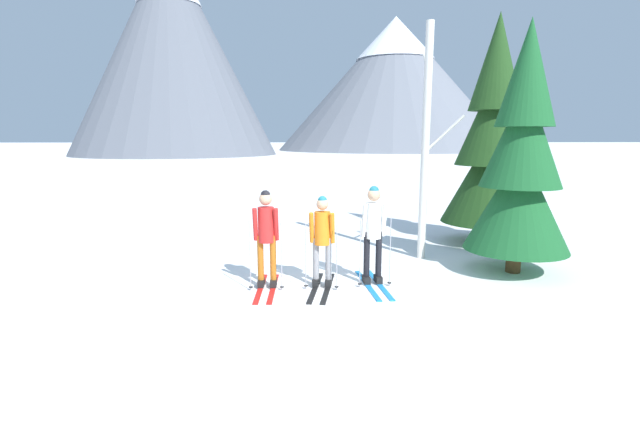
{
  "coord_description": "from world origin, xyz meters",
  "views": [
    {
      "loc": [
        -0.29,
        -7.83,
        2.63
      ],
      "look_at": [
        0.09,
        0.59,
        1.05
      ],
      "focal_mm": 26.22,
      "sensor_mm": 36.0,
      "label": 1
    }
  ],
  "objects_px": {
    "birch_tree_tall": "(426,143)",
    "skier_in_white": "(373,229)",
    "pine_tree_near": "(492,142)",
    "pine_tree_mid": "(521,161)",
    "skier_in_red": "(266,233)",
    "skier_in_orange": "(322,237)"
  },
  "relations": [
    {
      "from": "skier_in_red",
      "to": "skier_in_white",
      "type": "distance_m",
      "value": 1.89
    },
    {
      "from": "skier_in_red",
      "to": "pine_tree_near",
      "type": "height_order",
      "value": "pine_tree_near"
    },
    {
      "from": "pine_tree_near",
      "to": "pine_tree_mid",
      "type": "height_order",
      "value": "pine_tree_near"
    },
    {
      "from": "pine_tree_near",
      "to": "pine_tree_mid",
      "type": "distance_m",
      "value": 2.63
    },
    {
      "from": "pine_tree_near",
      "to": "skier_in_white",
      "type": "bearing_deg",
      "value": -136.84
    },
    {
      "from": "skier_in_white",
      "to": "birch_tree_tall",
      "type": "relative_size",
      "value": 0.36
    },
    {
      "from": "pine_tree_near",
      "to": "pine_tree_mid",
      "type": "bearing_deg",
      "value": -100.65
    },
    {
      "from": "skier_in_red",
      "to": "skier_in_orange",
      "type": "xyz_separation_m",
      "value": [
        0.98,
        -0.01,
        -0.07
      ]
    },
    {
      "from": "skier_in_white",
      "to": "pine_tree_mid",
      "type": "relative_size",
      "value": 0.37
    },
    {
      "from": "pine_tree_near",
      "to": "birch_tree_tall",
      "type": "relative_size",
      "value": 1.11
    },
    {
      "from": "skier_in_orange",
      "to": "skier_in_white",
      "type": "xyz_separation_m",
      "value": [
        0.91,
        0.12,
        0.11
      ]
    },
    {
      "from": "pine_tree_mid",
      "to": "birch_tree_tall",
      "type": "distance_m",
      "value": 1.94
    },
    {
      "from": "skier_in_white",
      "to": "birch_tree_tall",
      "type": "xyz_separation_m",
      "value": [
        1.37,
        1.76,
        1.48
      ]
    },
    {
      "from": "skier_in_orange",
      "to": "skier_in_white",
      "type": "relative_size",
      "value": 0.96
    },
    {
      "from": "pine_tree_mid",
      "to": "birch_tree_tall",
      "type": "height_order",
      "value": "birch_tree_tall"
    },
    {
      "from": "skier_in_white",
      "to": "pine_tree_near",
      "type": "height_order",
      "value": "pine_tree_near"
    },
    {
      "from": "skier_in_orange",
      "to": "pine_tree_near",
      "type": "distance_m",
      "value": 5.63
    },
    {
      "from": "pine_tree_near",
      "to": "birch_tree_tall",
      "type": "distance_m",
      "value": 2.45
    },
    {
      "from": "birch_tree_tall",
      "to": "skier_in_white",
      "type": "bearing_deg",
      "value": -127.85
    },
    {
      "from": "skier_in_white",
      "to": "pine_tree_mid",
      "type": "distance_m",
      "value": 3.17
    },
    {
      "from": "skier_in_red",
      "to": "skier_in_orange",
      "type": "bearing_deg",
      "value": -0.3
    },
    {
      "from": "skier_in_orange",
      "to": "pine_tree_mid",
      "type": "height_order",
      "value": "pine_tree_mid"
    }
  ]
}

